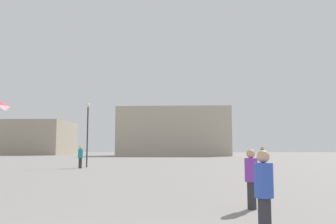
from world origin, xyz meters
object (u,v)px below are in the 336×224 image
at_px(person_in_green, 262,155).
at_px(person_in_blue, 264,189).
at_px(building_centre_hall, 174,132).
at_px(lamppost_east, 88,125).
at_px(building_left_hall, 37,138).
at_px(person_in_teal, 80,156).
at_px(person_in_purple, 251,176).
at_px(kite_crimson_delta, 3,106).

height_order(person_in_green, person_in_blue, person_in_green).
bearing_deg(building_centre_hall, lamppost_east, -97.29).
relative_size(building_left_hall, lamppost_east, 3.01).
distance_m(person_in_teal, lamppost_east, 3.13).
xyz_separation_m(person_in_purple, person_in_teal, (-10.21, 18.70, 0.13)).
distance_m(person_in_teal, building_centre_hall, 50.38).
xyz_separation_m(person_in_teal, kite_crimson_delta, (-7.96, 2.38, 4.40)).
bearing_deg(building_left_hall, lamppost_east, -63.24).
height_order(person_in_blue, lamppost_east, lamppost_east).
bearing_deg(building_left_hall, person_in_purple, -63.31).
distance_m(kite_crimson_delta, building_centre_hall, 49.51).
height_order(person_in_teal, lamppost_east, lamppost_east).
bearing_deg(person_in_green, building_left_hall, 158.54).
relative_size(kite_crimson_delta, lamppost_east, 1.31).
relative_size(person_in_blue, lamppost_east, 0.28).
relative_size(person_in_green, kite_crimson_delta, 0.25).
relative_size(person_in_blue, kite_crimson_delta, 0.22).
relative_size(person_in_green, person_in_teal, 1.01).
xyz_separation_m(building_left_hall, lamppost_east, (29.84, -59.17, -0.62)).
distance_m(person_in_purple, person_in_blue, 3.05).
relative_size(person_in_purple, kite_crimson_delta, 0.22).
xyz_separation_m(person_in_blue, lamppost_east, (-9.79, 23.37, 2.80)).
relative_size(person_in_blue, building_left_hall, 0.09).
bearing_deg(person_in_teal, person_in_green, -70.35).
xyz_separation_m(person_in_teal, lamppost_east, (0.08, 1.64, 2.67)).
bearing_deg(building_centre_hall, person_in_blue, -87.10).
relative_size(person_in_teal, kite_crimson_delta, 0.25).
distance_m(kite_crimson_delta, building_left_hall, 62.37).
bearing_deg(person_in_blue, person_in_green, -5.53).
bearing_deg(person_in_purple, person_in_green, -138.18).
height_order(building_centre_hall, lamppost_east, building_centre_hall).
relative_size(person_in_purple, building_centre_hall, 0.06).
distance_m(person_in_green, building_centre_hall, 44.64).
bearing_deg(kite_crimson_delta, lamppost_east, -5.26).
bearing_deg(person_in_teal, person_in_blue, -157.87).
height_order(person_in_purple, building_left_hall, building_left_hall).
bearing_deg(person_in_blue, building_centre_hall, 9.81).
distance_m(person_in_green, person_in_teal, 17.34).
height_order(person_in_green, lamppost_east, lamppost_east).
xyz_separation_m(person_in_blue, kite_crimson_delta, (-17.83, 24.11, 4.53)).
bearing_deg(person_in_teal, person_in_purple, -153.64).
bearing_deg(building_left_hall, person_in_teal, -63.92).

